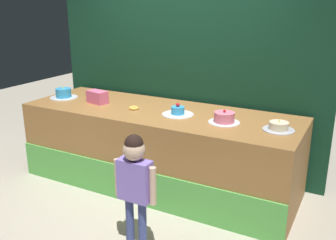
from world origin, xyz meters
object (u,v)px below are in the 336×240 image
Objects in this scene: cake_far_left at (64,94)px; cake_far_right at (279,127)px; cake_center_right at (224,118)px; child_figure at (135,177)px; pink_box at (97,97)px; cake_center_left at (178,112)px; donut at (134,108)px.

cake_far_right is at bearing 0.30° from cake_far_left.
cake_center_right reaches higher than cake_far_right.
child_figure is 3.30× the size of cake_center_right.
cake_far_right is at bearing 0.34° from pink_box.
donut is at bearing -175.53° from cake_center_left.
child_figure is at bearing -41.38° from pink_box.
cake_far_right is at bearing -0.13° from cake_center_left.
donut is 1.10m from cake_far_left.
cake_center_left is 0.55m from cake_center_right.
cake_far_left is at bearing -179.83° from pink_box.
child_figure reaches higher than cake_far_right.
pink_box reaches higher than cake_center_right.
cake_center_left is at bearing 0.81° from pink_box.
pink_box is 0.55m from cake_far_left.
cake_far_left reaches higher than cake_center_right.
cake_center_left is 1.08× the size of cake_center_right.
child_figure is 1.19m from cake_center_right.
cake_far_left is 1.64m from cake_center_left.
cake_far_right is (0.94, 1.12, 0.27)m from child_figure.
cake_center_right reaches higher than donut.
cake_center_right is (0.55, -0.03, 0.02)m from cake_center_left.
cake_far_left is at bearing -179.41° from cake_center_left.
child_figure reaches higher than cake_center_right.
child_figure is 1.48m from cake_far_right.
cake_far_right is (2.19, 0.01, -0.04)m from pink_box.
donut is at bearing 123.25° from child_figure.
pink_box is at bearing 179.55° from cake_center_right.
cake_far_left is (-1.09, 0.03, 0.04)m from donut.
pink_box is 0.74× the size of cake_center_left.
cake_far_right is (0.55, 0.03, -0.02)m from cake_center_right.
donut is 0.32× the size of cake_far_left.
cake_center_right is at bearing 0.75° from donut.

